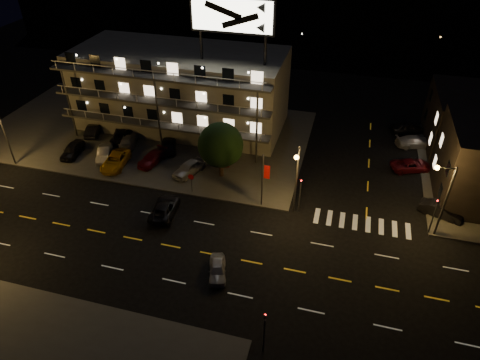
% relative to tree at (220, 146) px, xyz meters
% --- Properties ---
extents(ground, '(140.00, 140.00, 0.00)m').
position_rel_tree_xyz_m(ground, '(0.81, -12.50, -4.16)').
color(ground, black).
rests_on(ground, ground).
extents(curb_nw, '(44.00, 24.00, 0.15)m').
position_rel_tree_xyz_m(curb_nw, '(-13.19, 7.50, -4.08)').
color(curb_nw, '#3C3C39').
rests_on(curb_nw, ground).
extents(motel, '(28.00, 13.80, 18.10)m').
position_rel_tree_xyz_m(motel, '(-9.13, 11.39, 1.18)').
color(motel, gray).
rests_on(motel, ground).
extents(streetlight_nw, '(0.44, 1.92, 8.00)m').
position_rel_tree_xyz_m(streetlight_nw, '(-25.19, -4.56, 0.80)').
color(streetlight_nw, '#2D2D30').
rests_on(streetlight_nw, ground).
extents(streetlight_nc, '(0.44, 1.92, 8.00)m').
position_rel_tree_xyz_m(streetlight_nc, '(9.31, -4.56, 0.80)').
color(streetlight_nc, '#2D2D30').
rests_on(streetlight_nc, ground).
extents(streetlight_ne, '(1.92, 0.44, 8.00)m').
position_rel_tree_xyz_m(streetlight_ne, '(22.95, -4.20, 0.80)').
color(streetlight_ne, '#2D2D30').
rests_on(streetlight_ne, ground).
extents(signal_nw, '(0.20, 0.27, 4.60)m').
position_rel_tree_xyz_m(signal_nw, '(9.81, -4.00, -1.59)').
color(signal_nw, '#2D2D30').
rests_on(signal_nw, ground).
extents(signal_sw, '(0.20, 0.27, 4.60)m').
position_rel_tree_xyz_m(signal_sw, '(9.81, -20.99, -1.59)').
color(signal_sw, '#2D2D30').
rests_on(signal_sw, ground).
extents(signal_ne, '(0.27, 0.20, 4.60)m').
position_rel_tree_xyz_m(signal_ne, '(22.81, -4.00, -1.59)').
color(signal_ne, '#2D2D30').
rests_on(signal_ne, ground).
extents(banner_north, '(0.83, 0.16, 6.40)m').
position_rel_tree_xyz_m(banner_north, '(5.90, -4.10, -0.73)').
color(banner_north, '#2D2D30').
rests_on(banner_north, ground).
extents(stop_sign, '(0.91, 0.11, 2.61)m').
position_rel_tree_xyz_m(stop_sign, '(-2.19, -3.93, -2.45)').
color(stop_sign, '#2D2D30').
rests_on(stop_sign, ground).
extents(tree, '(5.36, 5.16, 6.75)m').
position_rel_tree_xyz_m(tree, '(0.00, 0.00, 0.00)').
color(tree, black).
rests_on(tree, curb_nw).
extents(lot_car_0, '(2.27, 4.52, 1.48)m').
position_rel_tree_xyz_m(lot_car_0, '(-19.46, -0.52, -3.27)').
color(lot_car_0, black).
rests_on(lot_car_0, curb_nw).
extents(lot_car_1, '(2.80, 4.48, 1.39)m').
position_rel_tree_xyz_m(lot_car_1, '(-15.21, -0.09, -3.31)').
color(lot_car_1, gray).
rests_on(lot_car_1, curb_nw).
extents(lot_car_2, '(2.96, 5.41, 1.44)m').
position_rel_tree_xyz_m(lot_car_2, '(-12.98, -1.37, -3.29)').
color(lot_car_2, gold).
rests_on(lot_car_2, curb_nw).
extents(lot_car_3, '(2.81, 4.77, 1.30)m').
position_rel_tree_xyz_m(lot_car_3, '(-8.96, 0.41, -3.36)').
color(lot_car_3, '#560C14').
rests_on(lot_car_3, curb_nw).
extents(lot_car_4, '(3.33, 4.78, 1.51)m').
position_rel_tree_xyz_m(lot_car_4, '(-3.80, -0.58, -3.25)').
color(lot_car_4, gray).
rests_on(lot_car_4, curb_nw).
extents(lot_car_5, '(2.44, 4.59, 1.44)m').
position_rel_tree_xyz_m(lot_car_5, '(-19.64, 5.00, -3.29)').
color(lot_car_5, black).
rests_on(lot_car_5, curb_nw).
extents(lot_car_6, '(3.98, 6.02, 1.54)m').
position_rel_tree_xyz_m(lot_car_6, '(-15.18, 4.68, -3.24)').
color(lot_car_6, black).
rests_on(lot_car_6, curb_nw).
extents(lot_car_7, '(3.13, 5.03, 1.36)m').
position_rel_tree_xyz_m(lot_car_7, '(-13.86, 3.66, -3.33)').
color(lot_car_7, gray).
rests_on(lot_car_7, curb_nw).
extents(lot_car_8, '(3.32, 4.79, 1.51)m').
position_rel_tree_xyz_m(lot_car_8, '(-8.19, 3.78, -3.25)').
color(lot_car_8, black).
rests_on(lot_car_8, curb_nw).
extents(lot_car_9, '(2.72, 4.23, 1.32)m').
position_rel_tree_xyz_m(lot_car_9, '(-0.76, 3.12, -3.35)').
color(lot_car_9, '#560C14').
rests_on(lot_car_9, curb_nw).
extents(side_car_0, '(4.67, 2.97, 1.45)m').
position_rel_tree_xyz_m(side_car_0, '(24.15, -0.92, -3.43)').
color(side_car_0, black).
rests_on(side_car_0, ground).
extents(side_car_1, '(5.27, 3.79, 1.33)m').
position_rel_tree_xyz_m(side_car_1, '(21.65, 7.34, -3.49)').
color(side_car_1, '#560C14').
rests_on(side_car_1, ground).
extents(side_car_2, '(5.38, 3.57, 1.45)m').
position_rel_tree_xyz_m(side_car_2, '(22.42, 13.29, -3.44)').
color(side_car_2, gray).
rests_on(side_car_2, ground).
extents(side_car_3, '(4.84, 3.20, 1.53)m').
position_rel_tree_xyz_m(side_car_3, '(21.58, 16.96, -3.39)').
color(side_car_3, black).
rests_on(side_car_3, ground).
extents(road_car_east, '(2.49, 3.92, 1.24)m').
position_rel_tree_xyz_m(road_car_east, '(4.24, -14.70, -3.54)').
color(road_car_east, gray).
rests_on(road_car_east, ground).
extents(road_car_west, '(2.85, 5.27, 1.40)m').
position_rel_tree_xyz_m(road_car_west, '(-3.66, -8.08, -3.46)').
color(road_car_west, black).
rests_on(road_car_west, ground).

